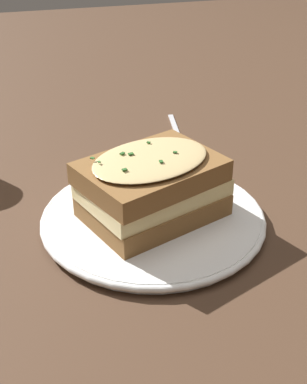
% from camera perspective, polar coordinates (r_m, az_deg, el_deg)
% --- Properties ---
extents(ground_plane, '(2.40, 2.40, 0.00)m').
position_cam_1_polar(ground_plane, '(0.62, -1.34, -3.62)').
color(ground_plane, '#473021').
extents(dinner_plate, '(0.26, 0.26, 0.01)m').
position_cam_1_polar(dinner_plate, '(0.62, -0.00, -2.93)').
color(dinner_plate, white).
rests_on(dinner_plate, ground_plane).
extents(sandwich, '(0.18, 0.15, 0.08)m').
position_cam_1_polar(sandwich, '(0.59, -0.10, 0.48)').
color(sandwich, brown).
rests_on(sandwich, dinner_plate).
extents(spoon, '(0.05, 0.17, 0.01)m').
position_cam_1_polar(spoon, '(0.80, 3.11, 4.95)').
color(spoon, silver).
rests_on(spoon, ground_plane).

